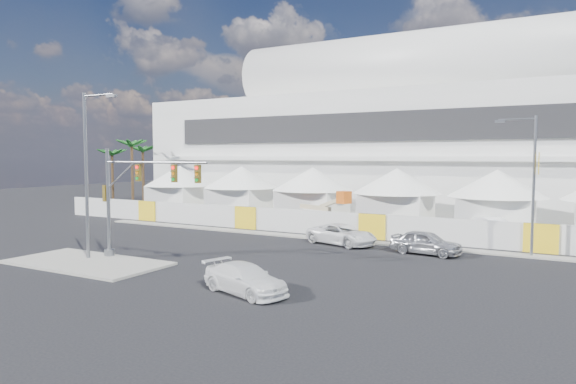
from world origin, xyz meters
The scene contains 16 objects.
ground centered at (0.00, 0.00, 0.00)m, with size 160.00×160.00×0.00m, color black.
median_island centered at (-6.00, -3.00, 0.07)m, with size 10.00×5.00×0.15m, color gray.
far_curb centered at (20.00, 12.50, 0.06)m, with size 80.00×1.20×0.12m, color gray.
stadium centered at (8.71, 41.50, 9.45)m, with size 80.00×24.80×21.98m.
tent_row centered at (0.50, 24.00, 3.15)m, with size 53.40×8.40×5.40m.
hoarding_fence centered at (6.00, 14.50, 1.00)m, with size 70.00×0.25×2.00m, color silver.
palm_cluster centered at (-33.46, 29.50, 6.88)m, with size 10.60×10.60×8.55m.
sedan_silver centered at (11.30, 10.13, 0.80)m, with size 4.70×1.89×1.60m, color #B6B7BB.
pickup_curb centered at (4.89, 10.90, 0.76)m, with size 5.47×2.52×1.52m, color white.
pickup_near centered at (6.20, -3.91, 0.70)m, with size 4.85×1.97×1.41m, color white.
lot_car_a centered at (14.27, 20.18, 0.80)m, with size 4.85×1.69×1.60m, color white.
lot_car_c centered at (-15.09, 18.50, 0.76)m, with size 5.23×2.12×1.52m, color silver.
traffic_mast centered at (-4.44, -1.00, 3.97)m, with size 8.33×0.67×6.91m.
streetlight_median centered at (-6.58, -2.17, 6.09)m, with size 2.86×0.29×10.34m.
streetlight_curb centered at (17.36, 12.50, 5.31)m, with size 2.71×0.61×9.16m.
boom_lift centered at (-0.49, 16.99, 0.99)m, with size 7.52×2.97×3.68m.
Camera 1 is at (19.71, -24.04, 6.56)m, focal length 32.00 mm.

